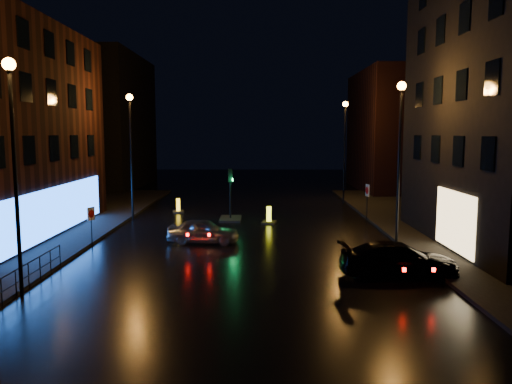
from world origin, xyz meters
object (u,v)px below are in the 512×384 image
(silver_hatchback, at_px, (203,231))
(road_sign_right, at_px, (367,194))
(dark_sedan, at_px, (399,260))
(bollard_near, at_px, (269,219))
(road_sign_left, at_px, (91,217))
(bollard_far, at_px, (178,209))
(traffic_signal, at_px, (230,212))

(silver_hatchback, xyz_separation_m, road_sign_right, (10.15, 6.69, 1.19))
(dark_sedan, relative_size, bollard_near, 3.49)
(road_sign_left, height_order, road_sign_right, road_sign_right)
(bollard_near, bearing_deg, road_sign_right, 17.83)
(bollard_far, height_order, road_sign_right, road_sign_right)
(silver_hatchback, height_order, bollard_far, silver_hatchback)
(silver_hatchback, distance_m, road_sign_left, 5.78)
(bollard_near, xyz_separation_m, road_sign_right, (6.52, 0.78, 1.60))
(road_sign_right, bearing_deg, bollard_near, -1.78)
(bollard_far, bearing_deg, dark_sedan, -65.82)
(silver_hatchback, bearing_deg, road_sign_right, -52.71)
(dark_sedan, distance_m, bollard_near, 13.10)
(bollard_far, distance_m, road_sign_left, 11.55)
(bollard_near, bearing_deg, traffic_signal, 164.65)
(bollard_near, distance_m, road_sign_right, 6.76)
(traffic_signal, distance_m, bollard_near, 2.88)
(bollard_far, xyz_separation_m, road_sign_right, (13.12, -3.57, 1.61))
(silver_hatchback, relative_size, road_sign_left, 1.83)
(dark_sedan, distance_m, bollard_far, 20.13)
(road_sign_left, relative_size, road_sign_right, 0.84)
(traffic_signal, relative_size, bollard_far, 2.64)
(silver_hatchback, relative_size, bollard_near, 2.73)
(road_sign_right, bearing_deg, silver_hatchback, 24.83)
(traffic_signal, relative_size, silver_hatchback, 0.92)
(traffic_signal, bearing_deg, silver_hatchback, -98.34)
(traffic_signal, height_order, dark_sedan, traffic_signal)
(dark_sedan, bearing_deg, road_sign_left, 68.55)
(dark_sedan, xyz_separation_m, road_sign_right, (1.50, 12.86, 1.14))
(bollard_near, distance_m, road_sign_left, 11.58)
(traffic_signal, height_order, bollard_far, traffic_signal)
(traffic_signal, relative_size, road_sign_right, 1.41)
(road_sign_left, bearing_deg, silver_hatchback, 32.59)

